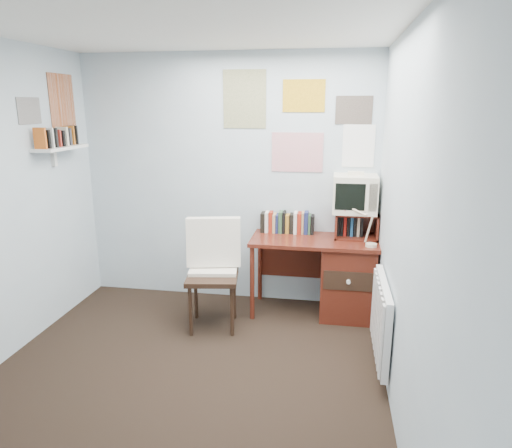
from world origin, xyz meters
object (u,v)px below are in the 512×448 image
Objects in this scene: desk at (341,275)px; crt_tv at (355,192)px; wall_shelf at (61,148)px; desk_lamp at (372,227)px; desk_chair at (212,277)px; tv_riser at (356,225)px; radiator at (381,319)px.

crt_tv reaches higher than desk.
desk_lamp is at bearing 4.36° from wall_shelf.
desk_lamp is (1.40, 0.29, 0.46)m from desk_chair.
radiator is at bearing -80.72° from tv_riser.
radiator is (0.20, -1.06, -0.78)m from crt_tv.
wall_shelf is at bearing -171.60° from desk.
wall_shelf reaches higher than crt_tv.
crt_tv is 1.33m from radiator.
wall_shelf is (-2.57, -0.38, 1.21)m from desk.
radiator is at bearing -72.76° from desk.
wall_shelf is (-2.66, -0.51, 0.42)m from crt_tv.
tv_riser is 2.83m from wall_shelf.
crt_tv is at bearing 54.98° from desk.
radiator is at bearing -26.82° from desk_chair.
desk_lamp is 0.91× the size of crt_tv.
tv_riser is at bearing 99.28° from radiator.
wall_shelf is (-2.69, -0.49, 0.74)m from tv_riser.
tv_riser reaches higher than desk_chair.
wall_shelf is at bearing -167.84° from desk_lamp.
desk_chair is 1.56m from crt_tv.
crt_tv is (0.09, 0.13, 0.80)m from desk.
tv_riser is 0.50× the size of radiator.
desk_lamp is 0.93× the size of tv_riser.
desk is 2.95× the size of crt_tv.
desk_chair is 1.57× the size of wall_shelf.
crt_tv is at bearing 125.53° from desk_lamp.
desk is 3.22× the size of desk_lamp.
wall_shelf is at bearing 168.10° from desk_chair.
desk_chair is at bearing -3.15° from wall_shelf.
desk is 2.87m from wall_shelf.
desk_chair is at bearing 161.93° from radiator.
desk_lamp is at bearing 93.15° from radiator.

